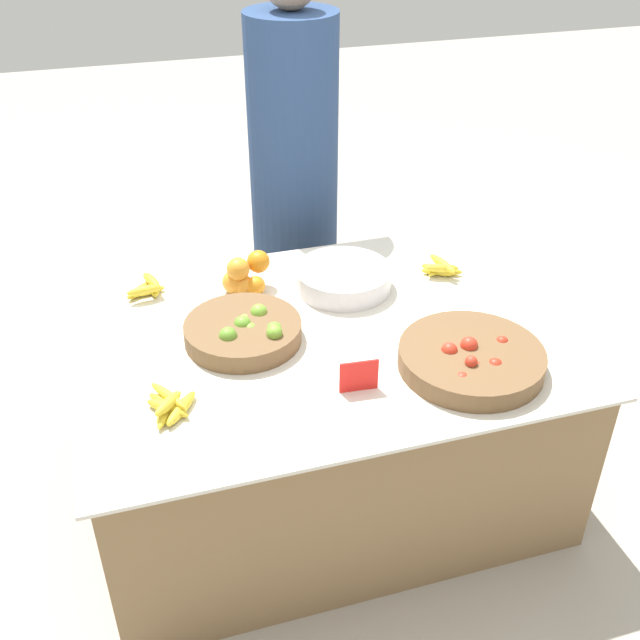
% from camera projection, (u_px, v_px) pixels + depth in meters
% --- Properties ---
extents(ground_plane, '(12.00, 12.00, 0.00)m').
position_uv_depth(ground_plane, '(320.00, 476.00, 2.70)').
color(ground_plane, '#ADA599').
extents(market_table, '(1.52, 1.13, 0.63)m').
position_uv_depth(market_table, '(320.00, 409.00, 2.53)').
color(market_table, olive).
rests_on(market_table, ground_plane).
extents(lime_bowl, '(0.36, 0.36, 0.09)m').
position_uv_depth(lime_bowl, '(244.00, 331.00, 2.31)').
color(lime_bowl, brown).
rests_on(lime_bowl, market_table).
extents(tomato_basket, '(0.43, 0.43, 0.09)m').
position_uv_depth(tomato_basket, '(471.00, 358.00, 2.19)').
color(tomato_basket, brown).
rests_on(tomato_basket, market_table).
extents(orange_pile, '(0.17, 0.13, 0.13)m').
position_uv_depth(orange_pile, '(245.00, 275.00, 2.54)').
color(orange_pile, orange).
rests_on(orange_pile, market_table).
extents(metal_bowl, '(0.33, 0.33, 0.08)m').
position_uv_depth(metal_bowl, '(343.00, 278.00, 2.57)').
color(metal_bowl, silver).
rests_on(metal_bowl, market_table).
extents(price_sign, '(0.11, 0.02, 0.10)m').
position_uv_depth(price_sign, '(359.00, 376.00, 2.09)').
color(price_sign, red).
rests_on(price_sign, market_table).
extents(banana_bunch_front_center, '(0.14, 0.14, 0.06)m').
position_uv_depth(banana_bunch_front_center, '(148.00, 288.00, 2.54)').
color(banana_bunch_front_center, yellow).
rests_on(banana_bunch_front_center, market_table).
extents(banana_bunch_middle_right, '(0.15, 0.18, 0.06)m').
position_uv_depth(banana_bunch_middle_right, '(170.00, 406.00, 2.03)').
color(banana_bunch_middle_right, yellow).
rests_on(banana_bunch_middle_right, market_table).
extents(banana_bunch_back_center, '(0.15, 0.15, 0.06)m').
position_uv_depth(banana_bunch_back_center, '(440.00, 268.00, 2.65)').
color(banana_bunch_back_center, yellow).
rests_on(banana_bunch_back_center, market_table).
extents(vendor_person, '(0.36, 0.36, 1.60)m').
position_uv_depth(vendor_person, '(294.00, 184.00, 3.07)').
color(vendor_person, navy).
rests_on(vendor_person, ground_plane).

